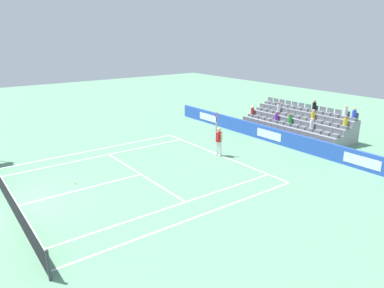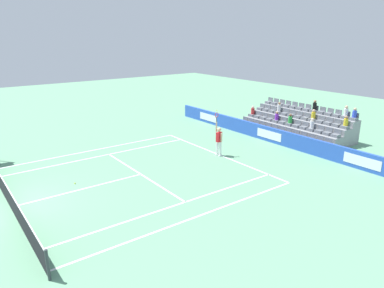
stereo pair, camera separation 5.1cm
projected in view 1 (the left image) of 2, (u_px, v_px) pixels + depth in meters
ground_plane at (11, 208)px, 15.41m from camera, size 80.00×80.00×0.00m
line_baseline at (218, 154)px, 22.20m from camera, size 10.97×0.10×0.01m
line_service at (141, 174)px, 19.06m from camera, size 8.23×0.10×0.01m
line_centre_service at (83, 189)px, 17.24m from camera, size 0.10×6.40×0.01m
line_singles_sideline_left at (102, 156)px, 21.95m from camera, size 0.10×11.89×0.01m
line_singles_sideline_right at (177, 205)px, 15.65m from camera, size 0.10×11.89×0.01m
line_doubles_sideline_left at (94, 150)px, 23.00m from camera, size 0.10×11.89×0.01m
line_doubles_sideline_right at (196, 217)px, 14.60m from camera, size 0.10×11.89×0.01m
line_centre_mark at (217, 155)px, 22.14m from camera, size 0.10×0.20×0.01m
sponsor_barrier at (270, 134)px, 24.73m from camera, size 20.15×0.22×1.02m
tennis_net at (9, 197)px, 15.27m from camera, size 11.97×0.10×1.07m
tennis_player at (219, 140)px, 21.72m from camera, size 0.53×0.40×2.85m
stadium_stand at (297, 126)px, 26.35m from camera, size 8.06×3.80×2.60m
loose_tennis_ball at (75, 183)px, 17.82m from camera, size 0.07×0.07×0.07m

